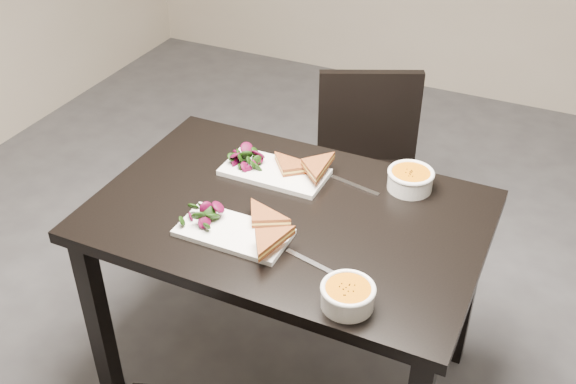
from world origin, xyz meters
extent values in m
plane|color=#47474C|center=(0.00, 0.00, 0.00)|extent=(5.00, 5.00, 0.00)
cube|color=black|center=(-0.30, -0.08, 0.73)|extent=(1.20, 0.80, 0.04)
cube|color=black|center=(-0.84, -0.42, 0.35)|extent=(0.06, 0.06, 0.71)
cube|color=black|center=(-0.84, 0.26, 0.35)|extent=(0.06, 0.06, 0.71)
cube|color=black|center=(0.24, 0.26, 0.35)|extent=(0.06, 0.06, 0.71)
cube|color=black|center=(-0.25, 0.61, 0.43)|extent=(0.56, 0.56, 0.04)
cube|color=black|center=(-0.34, 0.37, 0.21)|extent=(0.05, 0.05, 0.41)
cube|color=black|center=(-0.01, 0.52, 0.21)|extent=(0.05, 0.05, 0.41)
cube|color=black|center=(-0.49, 0.70, 0.21)|extent=(0.05, 0.05, 0.41)
cube|color=black|center=(-0.16, 0.85, 0.21)|extent=(0.05, 0.05, 0.41)
cube|color=black|center=(-0.33, 0.78, 0.65)|extent=(0.40, 0.21, 0.40)
cube|color=white|center=(-0.39, -0.26, 0.76)|extent=(0.33, 0.17, 0.02)
cylinder|color=white|center=(0.02, -0.39, 0.78)|extent=(0.14, 0.14, 0.05)
cylinder|color=orange|center=(0.02, -0.39, 0.80)|extent=(0.12, 0.12, 0.02)
torus|color=white|center=(0.02, -0.39, 0.81)|extent=(0.14, 0.14, 0.01)
cube|color=silver|center=(-0.13, -0.28, 0.75)|extent=(0.18, 0.06, 0.00)
cube|color=white|center=(-0.42, 0.08, 0.76)|extent=(0.35, 0.17, 0.02)
cylinder|color=white|center=(0.01, 0.19, 0.78)|extent=(0.15, 0.15, 0.06)
cylinder|color=orange|center=(0.01, 0.19, 0.80)|extent=(0.12, 0.12, 0.02)
torus|color=white|center=(0.01, 0.19, 0.81)|extent=(0.15, 0.15, 0.01)
cube|color=silver|center=(-0.16, 0.13, 0.75)|extent=(0.18, 0.05, 0.00)
camera|label=1|loc=(0.42, -1.61, 1.99)|focal=42.09mm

